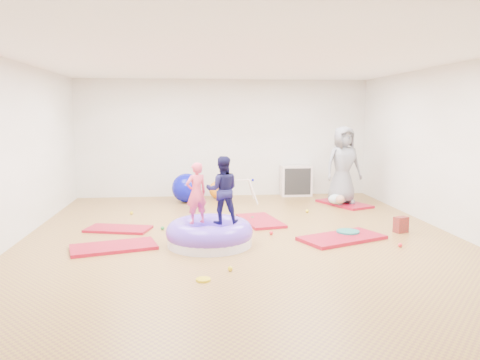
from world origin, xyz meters
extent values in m
cube|color=olive|center=(0.00, 0.00, 0.00)|extent=(7.00, 8.00, 0.01)
cube|color=white|center=(0.00, 0.00, 2.80)|extent=(7.00, 8.00, 0.01)
cube|color=beige|center=(0.00, 4.00, 1.40)|extent=(7.00, 0.01, 2.80)
cube|color=beige|center=(0.00, -4.00, 1.40)|extent=(7.00, 0.01, 2.80)
cube|color=beige|center=(-3.50, 0.00, 1.40)|extent=(0.01, 8.00, 2.80)
cube|color=beige|center=(3.50, 0.00, 1.40)|extent=(0.01, 8.00, 2.80)
cube|color=#AF091D|center=(-1.96, -0.41, 0.03)|extent=(1.35, 0.92, 0.05)
cube|color=#AF091D|center=(-2.06, 0.72, 0.02)|extent=(1.17, 0.79, 0.04)
cube|color=#AF091D|center=(0.46, 1.08, 0.02)|extent=(0.81, 1.29, 0.05)
cube|color=#AF091D|center=(1.57, -0.27, 0.03)|extent=(1.49, 1.13, 0.06)
cube|color=#AF091D|center=(2.53, 2.53, 0.03)|extent=(1.05, 1.37, 0.05)
cylinder|color=silver|center=(-0.53, -0.35, 0.07)|extent=(1.28, 1.28, 0.14)
torus|color=#603BDB|center=(-0.53, -0.35, 0.21)|extent=(1.32, 1.32, 0.35)
ellipsoid|color=#603BDB|center=(-0.53, -0.35, 0.12)|extent=(0.70, 0.70, 0.32)
imported|color=#F54865|center=(-0.73, -0.31, 0.85)|extent=(0.40, 0.35, 0.93)
imported|color=#13113C|center=(-0.34, -0.35, 0.89)|extent=(0.51, 0.40, 1.02)
imported|color=slate|center=(2.48, 2.50, 0.89)|extent=(0.90, 0.67, 1.67)
ellipsoid|color=silver|center=(2.33, 2.36, 0.16)|extent=(0.39, 0.25, 0.23)
sphere|color=tan|center=(2.33, 2.18, 0.19)|extent=(0.18, 0.18, 0.18)
sphere|color=#070AA0|center=(-0.44, -0.77, 0.03)|extent=(0.07, 0.07, 0.07)
sphere|color=yellow|center=(1.53, 1.80, 0.03)|extent=(0.07, 0.07, 0.07)
sphere|color=red|center=(0.50, 0.14, 0.03)|extent=(0.07, 0.07, 0.07)
sphere|color=yellow|center=(-0.32, -1.59, 0.03)|extent=(0.07, 0.07, 0.07)
sphere|color=red|center=(2.30, -0.78, 0.03)|extent=(0.07, 0.07, 0.07)
sphere|color=yellow|center=(-1.99, 2.00, 0.03)|extent=(0.07, 0.07, 0.07)
sphere|color=#257E38|center=(-1.30, 0.66, 0.03)|extent=(0.07, 0.07, 0.07)
sphere|color=#257E38|center=(0.34, 1.27, 0.03)|extent=(0.07, 0.07, 0.07)
sphere|color=red|center=(-0.91, 1.42, 0.03)|extent=(0.07, 0.07, 0.07)
sphere|color=#070AA0|center=(-0.91, 3.18, 0.33)|extent=(0.66, 0.66, 0.66)
sphere|color=orange|center=(-0.18, 3.57, 0.21)|extent=(0.43, 0.43, 0.43)
cylinder|color=silver|center=(0.05, 2.71, 0.29)|extent=(0.20, 0.21, 0.54)
cylinder|color=silver|center=(0.05, 3.17, 0.29)|extent=(0.20, 0.21, 0.54)
cylinder|color=silver|center=(0.55, 2.71, 0.29)|extent=(0.20, 0.21, 0.54)
cylinder|color=silver|center=(0.55, 3.17, 0.29)|extent=(0.20, 0.21, 0.54)
cylinder|color=silver|center=(0.30, 2.94, 0.52)|extent=(0.52, 0.03, 0.03)
sphere|color=red|center=(0.04, 2.94, 0.52)|extent=(0.06, 0.06, 0.06)
sphere|color=#070AA0|center=(0.56, 2.94, 0.52)|extent=(0.06, 0.06, 0.06)
cube|color=silver|center=(1.74, 3.80, 0.37)|extent=(0.74, 0.36, 0.74)
cube|color=#252525|center=(1.74, 3.62, 0.37)|extent=(0.64, 0.02, 0.64)
cube|color=silver|center=(1.74, 3.75, 0.37)|extent=(0.02, 0.25, 0.65)
cube|color=silver|center=(1.74, 3.75, 0.37)|extent=(0.65, 0.25, 0.02)
cylinder|color=#1F7D72|center=(1.74, -0.04, 0.04)|extent=(0.37, 0.37, 0.08)
cube|color=#B11D17|center=(2.70, 0.07, 0.13)|extent=(0.27, 0.22, 0.27)
cylinder|color=yellow|center=(-0.67, -1.90, 0.01)|extent=(0.18, 0.18, 0.03)
camera|label=1|loc=(-0.80, -7.28, 1.97)|focal=35.00mm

